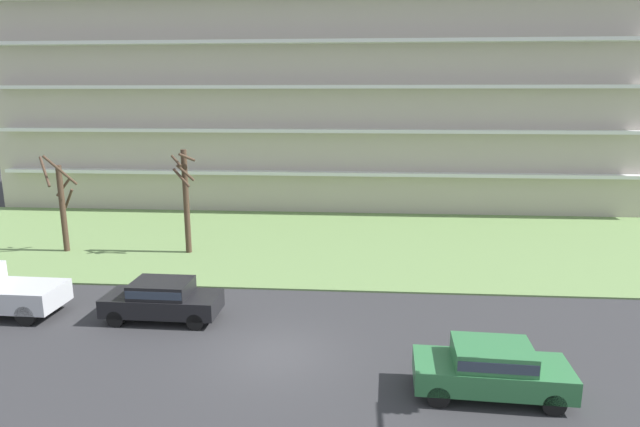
% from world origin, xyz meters
% --- Properties ---
extents(ground, '(160.00, 160.00, 0.00)m').
position_xyz_m(ground, '(0.00, 0.00, 0.00)').
color(ground, '#2D2D30').
extents(grass_lawn_strip, '(80.00, 16.00, 0.08)m').
position_xyz_m(grass_lawn_strip, '(0.00, 14.00, 0.04)').
color(grass_lawn_strip, '#66844C').
rests_on(grass_lawn_strip, ground).
extents(apartment_building, '(49.22, 13.38, 18.20)m').
position_xyz_m(apartment_building, '(0.00, 28.21, 9.10)').
color(apartment_building, '#B2A899').
rests_on(apartment_building, ground).
extents(tree_far_left, '(2.16, 1.75, 5.52)m').
position_xyz_m(tree_far_left, '(-13.46, 10.95, 2.80)').
color(tree_far_left, '#423023').
rests_on(tree_far_left, ground).
extents(tree_left, '(1.36, 0.86, 5.73)m').
position_xyz_m(tree_left, '(-6.61, 11.18, 3.12)').
color(tree_left, '#423023').
rests_on(tree_left, ground).
extents(sedan_green_near_left, '(4.49, 2.02, 1.57)m').
position_xyz_m(sedan_green_near_left, '(6.58, -2.00, 0.87)').
color(sedan_green_near_left, '#2D6B3D').
rests_on(sedan_green_near_left, ground).
extents(sedan_black_center_left, '(4.43, 1.87, 1.57)m').
position_xyz_m(sedan_black_center_left, '(-4.81, 2.50, 0.87)').
color(sedan_black_center_left, black).
rests_on(sedan_black_center_left, ground).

